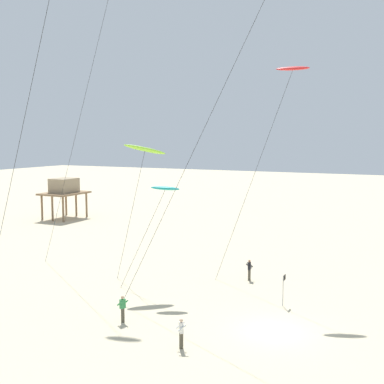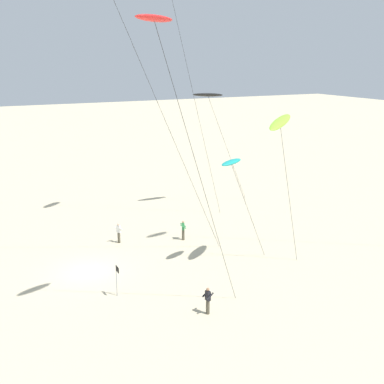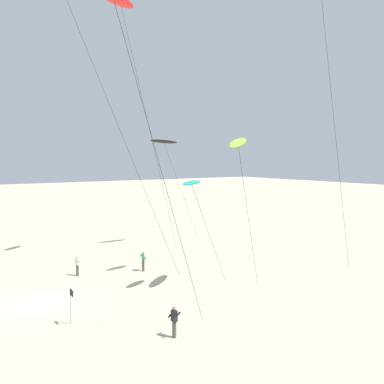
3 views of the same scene
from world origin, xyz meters
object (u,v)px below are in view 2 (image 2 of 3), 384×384
object	(u,v)px
kite_teal	(232,163)
marker_flag	(117,275)
kite_black	(208,95)
kite_flyer_furthest	(183,230)
kite_red	(155,22)
kite_flyer_nearest	(208,300)
kite_flyer_middle	(119,232)
kite_lime	(280,123)

from	to	relation	value
kite_teal	marker_flag	size ratio (longest dim) A/B	3.76
kite_black	kite_flyer_furthest	xyz separation A→B (m)	(7.21, -6.10, -10.17)
kite_black	marker_flag	xyz separation A→B (m)	(14.51, -14.15, -9.57)
kite_teal	kite_red	distance (m)	12.73
kite_flyer_nearest	kite_flyer_middle	xyz separation A→B (m)	(-13.48, -0.93, 0.00)
kite_teal	kite_flyer_furthest	xyz separation A→B (m)	(-6.43, -0.61, -6.72)
kite_lime	kite_black	distance (m)	15.54
kite_red	marker_flag	world-z (taller)	kite_red
kite_red	kite_teal	bearing A→B (deg)	125.43
kite_red	kite_flyer_middle	bearing A→B (deg)	171.18
kite_lime	kite_flyer_nearest	world-z (taller)	kite_lime
kite_lime	kite_teal	xyz separation A→B (m)	(-1.63, -2.70, -2.75)
kite_teal	kite_flyer_nearest	xyz separation A→B (m)	(5.34, -4.64, -6.72)
kite_teal	kite_black	bearing A→B (deg)	158.07
kite_black	marker_flag	size ratio (longest dim) A/B	5.44
kite_black	kite_red	size ratio (longest dim) A/B	0.69
kite_flyer_middle	marker_flag	world-z (taller)	marker_flag
kite_lime	kite_red	distance (m)	12.49
kite_red	kite_lime	bearing A→B (deg)	110.25
kite_flyer_nearest	kite_red	bearing A→B (deg)	-87.74
kite_teal	marker_flag	xyz separation A→B (m)	(0.87, -8.66, -6.13)
kite_flyer_furthest	kite_black	bearing A→B (deg)	139.75
marker_flag	kite_flyer_nearest	bearing A→B (deg)	42.01
kite_lime	kite_flyer_middle	size ratio (longest dim) A/B	6.59
kite_black	kite_red	xyz separation A→B (m)	(19.10, -13.17, 5.12)
kite_lime	kite_teal	size ratio (longest dim) A/B	1.39
kite_flyer_middle	kite_red	bearing A→B (deg)	-8.82
kite_lime	kite_flyer_furthest	world-z (taller)	kite_lime
kite_black	kite_flyer_middle	bearing A→B (deg)	-63.55
kite_lime	kite_red	bearing A→B (deg)	-69.75
kite_black	kite_flyer_nearest	world-z (taller)	kite_black
kite_lime	kite_flyer_nearest	bearing A→B (deg)	-63.18
kite_red	kite_flyer_nearest	distance (m)	15.59
kite_black	kite_red	bearing A→B (deg)	-34.58
kite_red	kite_flyer_furthest	size ratio (longest dim) A/B	9.95
kite_lime	kite_red	xyz separation A→B (m)	(3.83, -10.37, 5.81)
kite_lime	kite_black	size ratio (longest dim) A/B	0.96
kite_lime	kite_flyer_nearest	size ratio (longest dim) A/B	6.59
kite_red	marker_flag	bearing A→B (deg)	-167.87
kite_flyer_nearest	kite_flyer_middle	size ratio (longest dim) A/B	1.00
kite_red	kite_flyer_furthest	xyz separation A→B (m)	(-11.89, 7.07, -15.29)
kite_flyer_middle	kite_teal	bearing A→B (deg)	34.38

